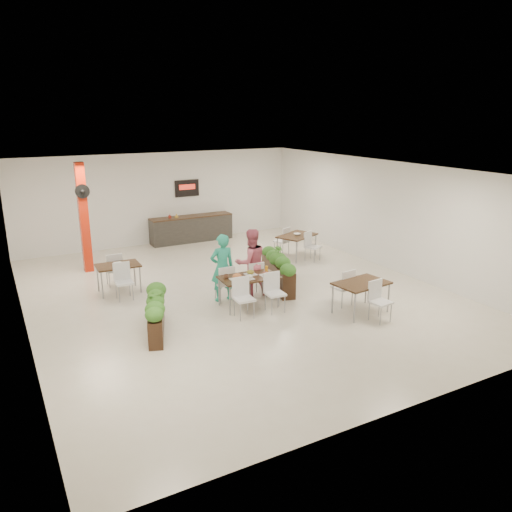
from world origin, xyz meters
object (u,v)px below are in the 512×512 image
at_px(red_column, 84,217).
at_px(planter_right, 278,269).
at_px(side_table_c, 361,287).
at_px(side_table_a, 118,269).
at_px(diner_man, 222,268).
at_px(diner_woman, 251,262).
at_px(main_table, 249,281).
at_px(planter_left, 156,311).
at_px(service_counter, 191,228).
at_px(side_table_b, 297,238).

bearing_deg(red_column, planter_right, -42.77).
height_order(red_column, side_table_c, red_column).
distance_m(red_column, side_table_a, 2.49).
distance_m(diner_man, diner_woman, 0.80).
xyz_separation_m(diner_woman, planter_right, (0.91, 0.18, -0.35)).
distance_m(main_table, side_table_c, 2.66).
distance_m(main_table, diner_man, 0.79).
height_order(planter_left, side_table_c, planter_left).
bearing_deg(red_column, diner_woman, -51.00).
height_order(main_table, diner_woman, diner_woman).
bearing_deg(service_counter, diner_woman, -96.77).
xyz_separation_m(service_counter, planter_right, (0.21, -5.75, 0.03)).
height_order(diner_woman, side_table_c, diner_woman).
bearing_deg(side_table_b, red_column, 140.54).
relative_size(planter_left, planter_right, 0.84).
distance_m(planter_right, side_table_c, 2.58).
distance_m(diner_woman, side_table_c, 2.85).
bearing_deg(service_counter, main_table, -99.60).
xyz_separation_m(diner_man, planter_right, (1.71, 0.18, -0.33)).
relative_size(red_column, side_table_c, 1.93).
bearing_deg(side_table_a, side_table_b, 6.40).
distance_m(service_counter, planter_left, 7.85).
bearing_deg(diner_woman, planter_right, -166.03).
distance_m(side_table_a, side_table_b, 5.86).
bearing_deg(side_table_b, side_table_c, -128.50).
distance_m(diner_man, planter_right, 1.75).
height_order(main_table, side_table_c, same).
bearing_deg(planter_left, red_column, 94.97).
height_order(main_table, diner_man, diner_man).
height_order(main_table, side_table_b, same).
bearing_deg(planter_left, service_counter, 63.11).
xyz_separation_m(planter_right, side_table_b, (2.00, 2.15, 0.12)).
relative_size(red_column, planter_right, 1.52).
distance_m(diner_man, planter_left, 2.34).
relative_size(service_counter, planter_left, 1.70).
relative_size(diner_man, side_table_a, 1.05).
bearing_deg(side_table_c, planter_left, 158.74).
bearing_deg(diner_man, planter_right, -171.13).
bearing_deg(planter_right, side_table_b, 47.01).
bearing_deg(diner_woman, service_counter, -93.82).
bearing_deg(main_table, planter_left, -170.31).
xyz_separation_m(diner_woman, side_table_c, (1.70, -2.28, -0.24)).
height_order(planter_right, side_table_b, planter_right).
distance_m(planter_right, side_table_a, 4.18).
distance_m(main_table, diner_woman, 0.81).
distance_m(diner_man, side_table_c, 3.39).
height_order(side_table_b, side_table_c, same).
xyz_separation_m(service_counter, diner_woman, (-0.70, -5.93, 0.38)).
relative_size(service_counter, diner_man, 1.76).
bearing_deg(diner_woman, diner_man, 2.94).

